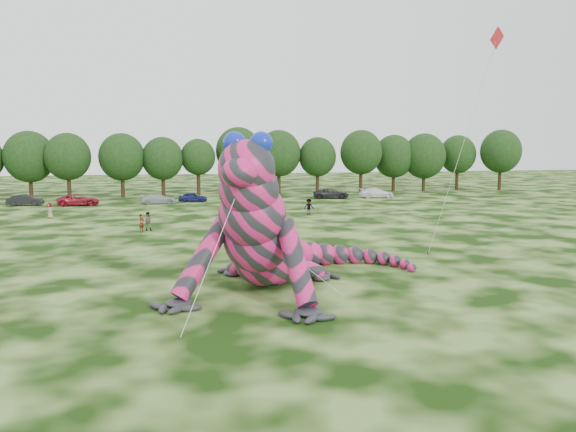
# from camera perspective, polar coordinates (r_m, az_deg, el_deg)

# --- Properties ---
(ground) EXTENTS (240.00, 240.00, 0.00)m
(ground) POSITION_cam_1_polar(r_m,az_deg,el_deg) (30.65, -5.08, -7.67)
(ground) COLOR #16330A
(ground) RESTS_ON ground
(inflatable_gecko) EXTENTS (20.27, 21.58, 8.55)m
(inflatable_gecko) POSITION_cam_1_polar(r_m,az_deg,el_deg) (31.47, -1.88, 0.69)
(inflatable_gecko) COLOR #CF1D66
(inflatable_gecko) RESTS_ON ground
(flying_kite) EXTENTS (2.69, 5.07, 15.39)m
(flying_kite) POSITION_cam_1_polar(r_m,az_deg,el_deg) (38.53, 19.98, 15.11)
(flying_kite) COLOR red
(flying_kite) RESTS_ON ground
(tree_5) EXTENTS (7.16, 6.44, 9.80)m
(tree_5) POSITION_cam_1_polar(r_m,az_deg,el_deg) (90.03, -24.77, 4.77)
(tree_5) COLOR black
(tree_5) RESTS_ON ground
(tree_6) EXTENTS (6.52, 5.86, 9.49)m
(tree_6) POSITION_cam_1_polar(r_m,az_deg,el_deg) (87.26, -21.43, 4.77)
(tree_6) COLOR black
(tree_6) RESTS_ON ground
(tree_7) EXTENTS (6.68, 6.01, 9.48)m
(tree_7) POSITION_cam_1_polar(r_m,az_deg,el_deg) (86.50, -16.51, 4.95)
(tree_7) COLOR black
(tree_7) RESTS_ON ground
(tree_8) EXTENTS (6.14, 5.53, 8.94)m
(tree_8) POSITION_cam_1_polar(r_m,az_deg,el_deg) (86.45, -12.60, 4.90)
(tree_8) COLOR black
(tree_8) RESTS_ON ground
(tree_9) EXTENTS (5.27, 4.74, 8.68)m
(tree_9) POSITION_cam_1_polar(r_m,az_deg,el_deg) (86.93, -9.10, 4.91)
(tree_9) COLOR black
(tree_9) RESTS_ON ground
(tree_10) EXTENTS (7.09, 6.38, 10.50)m
(tree_10) POSITION_cam_1_polar(r_m,az_deg,el_deg) (88.69, -5.05, 5.61)
(tree_10) COLOR black
(tree_10) RESTS_ON ground
(tree_11) EXTENTS (7.01, 6.31, 10.07)m
(tree_11) POSITION_cam_1_polar(r_m,az_deg,el_deg) (89.33, -0.93, 5.51)
(tree_11) COLOR black
(tree_11) RESTS_ON ground
(tree_12) EXTENTS (5.99, 5.39, 8.97)m
(tree_12) POSITION_cam_1_polar(r_m,az_deg,el_deg) (90.33, 3.02, 5.18)
(tree_12) COLOR black
(tree_12) RESTS_ON ground
(tree_13) EXTENTS (6.83, 6.15, 10.13)m
(tree_13) POSITION_cam_1_polar(r_m,az_deg,el_deg) (91.85, 7.43, 5.52)
(tree_13) COLOR black
(tree_13) RESTS_ON ground
(tree_14) EXTENTS (6.82, 6.14, 9.40)m
(tree_14) POSITION_cam_1_polar(r_m,az_deg,el_deg) (95.63, 10.70, 5.31)
(tree_14) COLOR black
(tree_14) RESTS_ON ground
(tree_15) EXTENTS (7.17, 6.45, 9.63)m
(tree_15) POSITION_cam_1_polar(r_m,az_deg,el_deg) (96.82, 13.67, 5.32)
(tree_15) COLOR black
(tree_15) RESTS_ON ground
(tree_16) EXTENTS (6.26, 5.63, 9.37)m
(tree_16) POSITION_cam_1_polar(r_m,az_deg,el_deg) (101.45, 16.84, 5.23)
(tree_16) COLOR black
(tree_16) RESTS_ON ground
(tree_17) EXTENTS (6.98, 6.28, 10.30)m
(tree_17) POSITION_cam_1_polar(r_m,az_deg,el_deg) (102.44, 20.78, 5.34)
(tree_17) COLOR black
(tree_17) RESTS_ON ground
(car_1) EXTENTS (4.46, 1.72, 1.45)m
(car_1) POSITION_cam_1_polar(r_m,az_deg,el_deg) (79.51, -25.14, 1.47)
(car_1) COLOR black
(car_1) RESTS_ON ground
(car_2) EXTENTS (5.47, 2.99, 1.45)m
(car_2) POSITION_cam_1_polar(r_m,az_deg,el_deg) (77.07, -20.52, 1.54)
(car_2) COLOR maroon
(car_2) RESTS_ON ground
(car_3) EXTENTS (4.64, 2.07, 1.32)m
(car_3) POSITION_cam_1_polar(r_m,az_deg,el_deg) (76.22, -13.02, 1.71)
(car_3) COLOR #A1A8AB
(car_3) RESTS_ON ground
(car_4) EXTENTS (4.05, 1.97, 1.33)m
(car_4) POSITION_cam_1_polar(r_m,az_deg,el_deg) (77.74, -9.64, 1.90)
(car_4) COLOR #181B50
(car_4) RESTS_ON ground
(car_5) EXTENTS (4.50, 1.63, 1.48)m
(car_5) POSITION_cam_1_polar(r_m,az_deg,el_deg) (76.79, -3.29, 1.98)
(car_5) COLOR beige
(car_5) RESTS_ON ground
(car_6) EXTENTS (5.47, 3.08, 1.44)m
(car_6) POSITION_cam_1_polar(r_m,az_deg,el_deg) (81.79, 4.40, 2.29)
(car_6) COLOR #232325
(car_6) RESTS_ON ground
(car_7) EXTENTS (5.22, 2.49, 1.47)m
(car_7) POSITION_cam_1_polar(r_m,az_deg,el_deg) (83.58, 8.97, 2.34)
(car_7) COLOR white
(car_7) RESTS_ON ground
(spectator_2) EXTENTS (1.35, 1.09, 1.82)m
(spectator_2) POSITION_cam_1_polar(r_m,az_deg,el_deg) (62.78, 2.14, 0.94)
(spectator_2) COLOR gray
(spectator_2) RESTS_ON ground
(spectator_5) EXTENTS (1.29, 1.54, 1.66)m
(spectator_5) POSITION_cam_1_polar(r_m,az_deg,el_deg) (46.21, -3.27, -1.49)
(spectator_5) COLOR gray
(spectator_5) RESTS_ON ground
(spectator_4) EXTENTS (0.97, 0.94, 1.68)m
(spectator_4) POSITION_cam_1_polar(r_m,az_deg,el_deg) (64.94, -23.03, 0.51)
(spectator_4) COLOR gray
(spectator_4) RESTS_ON ground
(spectator_1) EXTENTS (0.95, 0.80, 1.74)m
(spectator_1) POSITION_cam_1_polar(r_m,az_deg,el_deg) (52.96, -14.07, -0.52)
(spectator_1) COLOR gray
(spectator_1) RESTS_ON ground
(spectator_0) EXTENTS (0.65, 0.72, 1.65)m
(spectator_0) POSITION_cam_1_polar(r_m,az_deg,el_deg) (52.10, -14.64, -0.71)
(spectator_0) COLOR gray
(spectator_0) RESTS_ON ground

